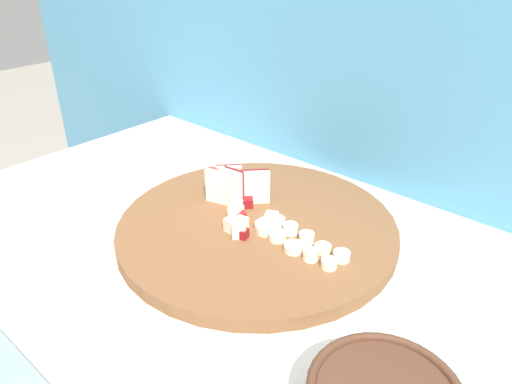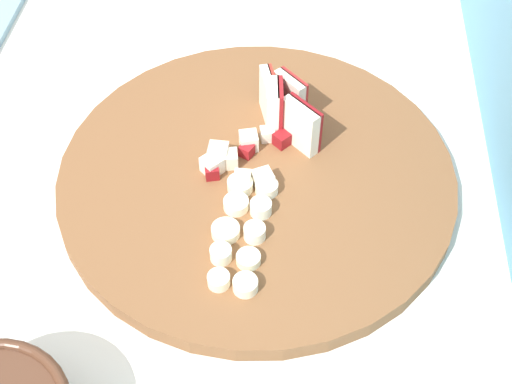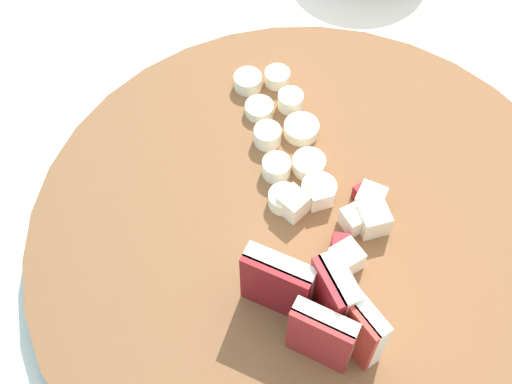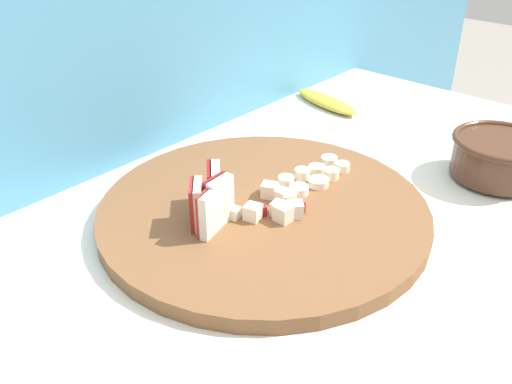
# 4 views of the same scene
# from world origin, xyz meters

# --- Properties ---
(tiled_countertop) EXTENTS (1.19, 0.68, 0.88)m
(tiled_countertop) POSITION_xyz_m (0.00, -0.00, 0.43)
(tiled_countertop) COLOR silver
(tiled_countertop) RESTS_ON ground
(cutting_board) EXTENTS (0.44, 0.44, 0.02)m
(cutting_board) POSITION_xyz_m (-0.05, 0.07, 0.88)
(cutting_board) COLOR brown
(cutting_board) RESTS_ON tiled_countertop
(apple_wedge_fan) EXTENTS (0.09, 0.08, 0.06)m
(apple_wedge_fan) POSITION_xyz_m (-0.12, 0.10, 0.92)
(apple_wedge_fan) COLOR maroon
(apple_wedge_fan) RESTS_ON cutting_board
(apple_dice_pile) EXTENTS (0.09, 0.10, 0.02)m
(apple_dice_pile) POSITION_xyz_m (-0.06, 0.05, 0.90)
(apple_dice_pile) COLOR white
(apple_dice_pile) RESTS_ON cutting_board
(banana_slice_rows) EXTENTS (0.15, 0.06, 0.02)m
(banana_slice_rows) POSITION_xyz_m (0.04, 0.06, 0.89)
(banana_slice_rows) COLOR #F4EAC6
(banana_slice_rows) RESTS_ON cutting_board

